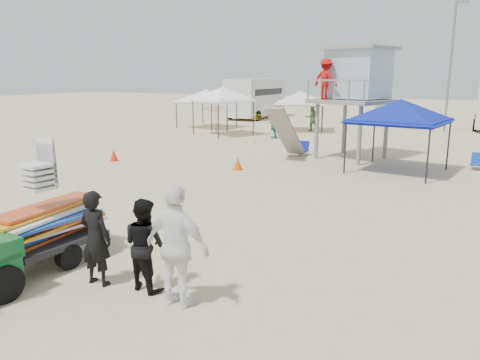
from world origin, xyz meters
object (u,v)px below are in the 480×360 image
at_px(canopy_blue, 401,103).
at_px(surf_trailer, 48,219).
at_px(lifeguard_tower, 353,78).
at_px(man_left, 96,238).

bearing_deg(canopy_blue, surf_trailer, -110.27).
bearing_deg(lifeguard_tower, canopy_blue, -42.08).
bearing_deg(canopy_blue, man_left, -103.44).
distance_m(surf_trailer, man_left, 1.54).
xyz_separation_m(surf_trailer, man_left, (1.51, -0.30, -0.03)).
bearing_deg(man_left, surf_trailer, -13.14).
bearing_deg(surf_trailer, lifeguard_tower, 81.45).
relative_size(surf_trailer, canopy_blue, 0.69).
xyz_separation_m(surf_trailer, lifeguard_tower, (2.15, 14.29, 2.56)).
bearing_deg(man_left, lifeguard_tower, -94.42).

